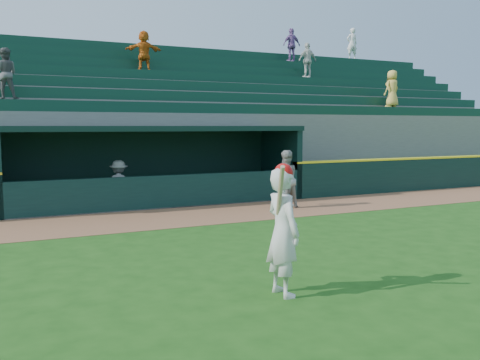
# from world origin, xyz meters

# --- Properties ---
(ground) EXTENTS (120.00, 120.00, 0.00)m
(ground) POSITION_xyz_m (0.00, 0.00, 0.00)
(ground) COLOR #1E4A12
(ground) RESTS_ON ground
(warning_track) EXTENTS (40.00, 3.00, 0.01)m
(warning_track) POSITION_xyz_m (0.00, 4.90, 0.01)
(warning_track) COLOR brown
(warning_track) RESTS_ON ground
(field_wall_right) EXTENTS (15.50, 0.30, 1.20)m
(field_wall_right) POSITION_xyz_m (12.25, 6.55, 0.60)
(field_wall_right) COLOR black
(field_wall_right) RESTS_ON ground
(wall_stripe_right) EXTENTS (15.50, 0.32, 0.06)m
(wall_stripe_right) POSITION_xyz_m (12.25, 6.55, 1.23)
(wall_stripe_right) COLOR yellow
(wall_stripe_right) RESTS_ON field_wall_right
(dugout_player_front) EXTENTS (0.93, 0.77, 1.74)m
(dugout_player_front) POSITION_xyz_m (3.20, 5.00, 0.87)
(dugout_player_front) COLOR #979893
(dugout_player_front) RESTS_ON ground
(dugout_player_inside) EXTENTS (1.06, 0.84, 1.44)m
(dugout_player_inside) POSITION_xyz_m (-1.29, 7.16, 0.72)
(dugout_player_inside) COLOR gray
(dugout_player_inside) RESTS_ON ground
(dugout) EXTENTS (9.40, 2.80, 2.46)m
(dugout) POSITION_xyz_m (0.00, 8.00, 1.36)
(dugout) COLOR slate
(dugout) RESTS_ON ground
(stands) EXTENTS (34.50, 6.27, 7.59)m
(stands) POSITION_xyz_m (-0.01, 12.57, 2.40)
(stands) COLOR slate
(stands) RESTS_ON ground
(batter_at_plate) EXTENTS (0.54, 0.81, 1.95)m
(batter_at_plate) POSITION_xyz_m (-1.14, -2.12, 0.97)
(batter_at_plate) COLOR silver
(batter_at_plate) RESTS_ON ground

